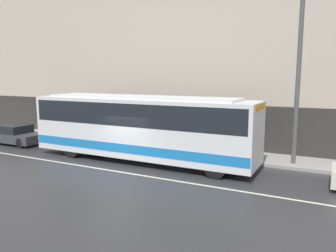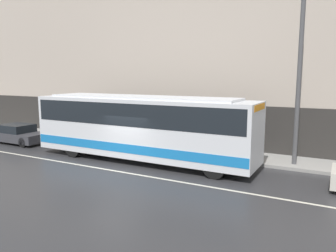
% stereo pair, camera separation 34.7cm
% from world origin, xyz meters
% --- Properties ---
extents(ground_plane, '(60.00, 60.00, 0.00)m').
position_xyz_m(ground_plane, '(0.00, 0.00, 0.00)').
color(ground_plane, '#2D2D30').
extents(sidewalk, '(60.00, 2.57, 0.16)m').
position_xyz_m(sidewalk, '(0.00, 5.28, 0.08)').
color(sidewalk, gray).
rests_on(sidewalk, ground_plane).
extents(building_facade, '(60.00, 0.35, 11.62)m').
position_xyz_m(building_facade, '(0.00, 6.71, 5.61)').
color(building_facade, '#B7A899').
rests_on(building_facade, ground_plane).
extents(lane_stripe, '(54.00, 0.14, 0.01)m').
position_xyz_m(lane_stripe, '(0.00, 0.00, 0.00)').
color(lane_stripe, beige).
rests_on(lane_stripe, ground_plane).
extents(transit_bus, '(12.32, 2.60, 3.44)m').
position_xyz_m(transit_bus, '(0.03, 2.24, 1.94)').
color(transit_bus, silver).
rests_on(transit_bus, ground_plane).
extents(sedan_dark_behind, '(4.23, 1.80, 1.26)m').
position_xyz_m(sedan_dark_behind, '(-9.83, 2.24, 0.60)').
color(sedan_dark_behind, '#38383D').
rests_on(sedan_dark_behind, ground_plane).
extents(utility_pole_near, '(0.22, 0.22, 8.27)m').
position_xyz_m(utility_pole_near, '(7.41, 4.78, 4.29)').
color(utility_pole_near, '#4C4C4F').
rests_on(utility_pole_near, sidewalk).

